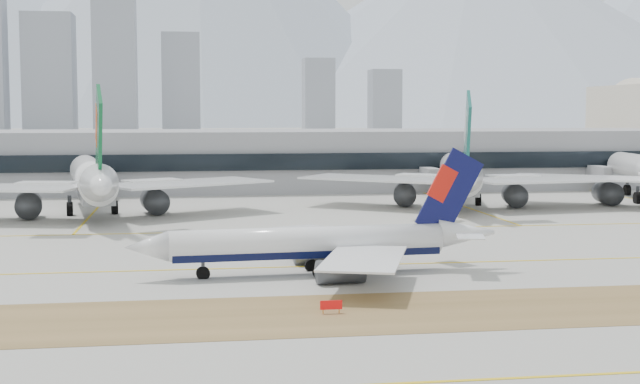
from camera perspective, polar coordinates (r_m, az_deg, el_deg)
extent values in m
plane|color=#A5A39B|center=(120.75, 2.46, -4.29)|extent=(3000.00, 3000.00, 0.00)
cube|color=brown|center=(90.13, 6.41, -7.56)|extent=(360.00, 18.00, 0.06)
cube|color=yellow|center=(115.91, 2.94, -4.68)|extent=(360.00, 0.45, 0.04)
cube|color=yellow|center=(68.90, 11.47, -11.63)|extent=(360.00, 0.45, 0.04)
cube|color=yellow|center=(149.98, 0.26, -2.42)|extent=(360.00, 0.45, 0.04)
cylinder|color=white|center=(108.51, -0.78, -3.20)|extent=(33.73, 5.95, 3.67)
cube|color=black|center=(108.66, -0.78, -3.73)|extent=(33.02, 5.36, 1.65)
cone|color=white|center=(106.31, -11.06, -3.47)|extent=(5.37, 4.01, 3.67)
cone|color=white|center=(114.36, 9.34, -2.61)|extent=(7.69, 4.17, 3.67)
cube|color=white|center=(119.34, 0.25, -2.71)|extent=(15.36, 19.89, 0.22)
cube|color=white|center=(118.23, 7.85, -2.20)|extent=(4.94, 5.98, 0.15)
cylinder|color=#3F4247|center=(115.96, -0.29, -3.94)|extent=(5.77, 3.13, 2.75)
cube|color=#3F4247|center=(115.79, -0.29, -3.41)|extent=(2.34, 0.43, 1.28)
cube|color=white|center=(99.83, 2.85, -4.26)|extent=(13.49, 19.76, 0.22)
cube|color=white|center=(109.42, 9.59, -2.82)|extent=(4.41, 5.78, 0.15)
cylinder|color=#3F4247|center=(102.93, 1.33, -5.11)|extent=(5.77, 3.13, 2.75)
cube|color=#3F4247|center=(102.74, 1.33, -4.51)|extent=(2.34, 0.43, 1.28)
cube|color=#0A0C41|center=(112.94, 8.28, -0.08)|extent=(9.06, 0.95, 11.49)
cube|color=red|center=(112.51, 7.84, 0.54)|extent=(4.11, 0.68, 4.92)
cylinder|color=#3F4247|center=(107.15, -7.50, -4.94)|extent=(0.44, 0.44, 2.20)
cylinder|color=black|center=(107.23, -7.49, -5.18)|extent=(1.69, 0.75, 1.65)
cylinder|color=#3F4247|center=(106.87, -0.03, -4.93)|extent=(0.44, 0.44, 2.20)
cylinder|color=black|center=(106.95, -0.03, -5.17)|extent=(1.69, 0.75, 1.65)
cylinder|color=#3F4247|center=(111.46, -0.56, -4.51)|extent=(0.44, 0.44, 2.20)
cylinder|color=black|center=(111.54, -0.56, -4.74)|extent=(1.69, 0.75, 1.65)
cylinder|color=white|center=(178.26, -14.43, 0.91)|extent=(13.90, 49.41, 6.48)
cube|color=slate|center=(178.39, -14.42, 0.34)|extent=(12.79, 48.30, 2.92)
cone|color=white|center=(206.40, -14.85, 1.46)|extent=(7.55, 8.39, 6.48)
cone|color=white|center=(148.39, -13.82, 0.42)|extent=(8.07, 11.75, 6.48)
cube|color=white|center=(172.99, -8.50, 0.57)|extent=(34.02, 28.18, 0.39)
cube|color=white|center=(151.13, -10.69, 0.75)|extent=(10.25, 8.34, 0.26)
cylinder|color=#3F4247|center=(175.71, -10.53, -0.56)|extent=(6.05, 8.81, 4.86)
cube|color=#3F4247|center=(175.53, -10.54, 0.08)|extent=(1.00, 3.44, 2.27)
cube|color=white|center=(150.10, -17.09, 0.58)|extent=(9.72, 6.15, 0.26)
cylinder|color=#3F4247|center=(174.48, -18.16, -0.77)|extent=(6.05, 8.81, 4.86)
cube|color=#3F4247|center=(174.30, -18.17, -0.13)|extent=(1.00, 3.44, 2.27)
cube|color=#0C552A|center=(151.36, -13.97, 3.42)|extent=(2.65, 13.48, 17.38)
cube|color=#D6400C|center=(152.68, -14.01, 4.15)|extent=(1.64, 6.15, 7.44)
cylinder|color=#3F4247|center=(197.21, -14.69, -0.21)|extent=(0.78, 0.78, 3.89)
cylinder|color=black|center=(197.29, -14.68, -0.45)|extent=(1.57, 3.06, 2.92)
cylinder|color=#3F4247|center=(177.18, -15.73, -0.83)|extent=(0.78, 0.78, 3.89)
cylinder|color=black|center=(177.26, -15.72, -1.09)|extent=(1.57, 3.06, 2.92)
cylinder|color=#3F4247|center=(177.62, -13.01, -0.75)|extent=(0.78, 0.78, 3.89)
cylinder|color=black|center=(177.70, -13.01, -1.01)|extent=(1.57, 3.06, 2.92)
cylinder|color=white|center=(192.37, 8.87, 1.26)|extent=(17.88, 47.95, 6.33)
cube|color=slate|center=(192.50, 8.86, 0.75)|extent=(16.72, 46.79, 2.85)
cone|color=white|center=(219.86, 8.46, 1.75)|extent=(7.93, 8.64, 6.33)
cone|color=white|center=(163.20, 9.45, 0.85)|extent=(8.75, 11.86, 6.33)
cube|color=white|center=(187.24, 14.22, 0.77)|extent=(31.99, 17.92, 0.38)
cube|color=white|center=(165.91, 12.25, 1.04)|extent=(9.15, 5.23, 0.25)
cylinder|color=#3F4247|center=(189.89, 12.35, -0.19)|extent=(6.56, 8.90, 4.75)
cube|color=#3F4247|center=(189.73, 12.36, 0.39)|extent=(1.28, 3.34, 2.22)
cube|color=white|center=(185.21, 3.70, 0.87)|extent=(32.74, 29.19, 0.38)
cube|color=white|center=(164.80, 6.55, 1.09)|extent=(9.98, 8.66, 0.25)
cylinder|color=#3F4247|center=(188.55, 5.46, -0.13)|extent=(6.56, 8.90, 4.75)
cube|color=#3F4247|center=(188.39, 5.46, 0.45)|extent=(1.28, 3.34, 2.22)
cube|color=#13554E|center=(166.13, 9.42, 3.52)|extent=(3.80, 12.97, 16.98)
cube|color=#ADB4B6|center=(167.42, 9.40, 4.17)|extent=(2.14, 5.96, 7.27)
cylinder|color=#3F4247|center=(210.86, 8.57, 0.22)|extent=(0.76, 0.76, 3.80)
cylinder|color=black|center=(210.93, 8.56, 0.01)|extent=(1.77, 3.03, 2.85)
cylinder|color=#3F4247|center=(191.26, 7.64, -0.26)|extent=(0.76, 0.76, 3.80)
cylinder|color=black|center=(191.34, 7.64, -0.50)|extent=(1.77, 3.03, 2.85)
cylinder|color=#3F4247|center=(191.74, 10.10, -0.29)|extent=(0.76, 0.76, 3.80)
cylinder|color=black|center=(191.81, 10.09, -0.52)|extent=(1.77, 3.03, 2.85)
cone|color=white|center=(232.80, 18.39, 1.72)|extent=(7.43, 8.23, 6.30)
cube|color=white|center=(195.05, 16.62, 0.88)|extent=(33.03, 27.67, 0.38)
cylinder|color=#3F4247|center=(199.93, 17.92, -0.06)|extent=(5.99, 8.62, 4.73)
cube|color=#3F4247|center=(199.78, 17.94, 0.48)|extent=(1.02, 3.34, 2.21)
cylinder|color=#3F4247|center=(224.25, 19.06, 0.29)|extent=(0.76, 0.76, 3.78)
cylinder|color=black|center=(224.32, 19.06, 0.09)|extent=(1.56, 2.98, 2.84)
cylinder|color=#3F4247|center=(204.59, 19.65, -0.17)|extent=(0.76, 0.76, 3.78)
cylinder|color=black|center=(204.66, 19.65, -0.39)|extent=(1.56, 2.98, 2.84)
cube|color=gray|center=(233.34, -2.97, 2.12)|extent=(280.00, 42.00, 15.00)
cube|color=black|center=(211.96, -2.40, 1.94)|extent=(280.00, 1.20, 4.00)
cube|color=beige|center=(284.88, 19.24, 3.72)|extent=(2.00, 57.00, 27.90)
cube|color=red|center=(88.08, 0.72, -7.24)|extent=(2.20, 0.15, 0.90)
cylinder|color=orange|center=(88.10, 0.20, -7.67)|extent=(0.10, 0.10, 0.50)
cylinder|color=orange|center=(88.35, 1.23, -7.63)|extent=(0.10, 0.10, 0.50)
cube|color=orange|center=(169.45, 7.82, -1.30)|extent=(3.50, 2.00, 1.80)
cube|color=orange|center=(169.67, 8.21, -0.89)|extent=(1.20, 1.80, 1.00)
cylinder|color=black|center=(168.42, 7.50, -1.52)|extent=(0.70, 0.30, 0.70)
cylinder|color=black|center=(169.94, 7.35, -1.46)|extent=(0.70, 0.30, 0.70)
cylinder|color=black|center=(169.10, 8.28, -1.51)|extent=(0.70, 0.30, 0.70)
cylinder|color=black|center=(170.62, 8.12, -1.45)|extent=(0.70, 0.30, 0.70)
cube|color=gray|center=(578.09, -16.91, 6.93)|extent=(30.00, 27.00, 80.00)
cube|color=gray|center=(569.53, -12.99, 8.57)|extent=(26.00, 23.40, 110.00)
cube|color=gray|center=(582.08, -8.89, 6.59)|extent=(24.00, 21.60, 70.00)
cube|color=gray|center=(593.49, -0.10, 5.90)|extent=(20.00, 18.00, 55.00)
cube|color=gray|center=(601.77, 4.16, 5.54)|extent=(20.00, 18.00, 48.00)
cone|color=#9EA8B7|center=(1594.56, 9.95, 10.03)|extent=(1120.00, 1120.00, 350.00)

